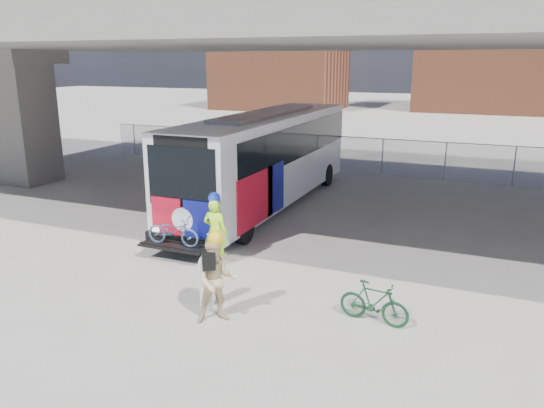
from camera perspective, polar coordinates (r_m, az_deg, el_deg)
The scene contains 9 objects.
ground at distance 16.30m, azimuth -0.52°, elevation -4.72°, with size 160.00×160.00×0.00m, color #9E9991.
bus at distance 20.57m, azimuth -0.59°, elevation 5.57°, with size 2.67×12.90×3.69m.
overpass at distance 19.08m, azimuth 4.49°, elevation 18.14°, with size 40.00×16.00×7.95m.
chainlink_fence at distance 27.07m, azimuth 9.75°, elevation 6.22°, with size 30.00×0.06×30.00m.
brick_buildings at distance 62.45m, azimuth 19.20°, elevation 14.29°, with size 54.00×22.00×12.00m.
bollard at distance 12.47m, azimuth -7.08°, elevation -7.99°, with size 0.33×0.33×1.26m.
cyclist_hivis at distance 14.78m, azimuth -6.13°, elevation -2.80°, with size 0.72×0.49×2.10m.
cyclist_tan at distance 11.61m, azimuth -5.99°, elevation -8.06°, with size 1.17×1.13×2.09m.
bike_parked at distance 11.91m, azimuth 10.92°, elevation -10.37°, with size 0.44×1.57×0.94m, color #123920.
Camera 1 is at (6.15, -14.03, 5.56)m, focal length 35.00 mm.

